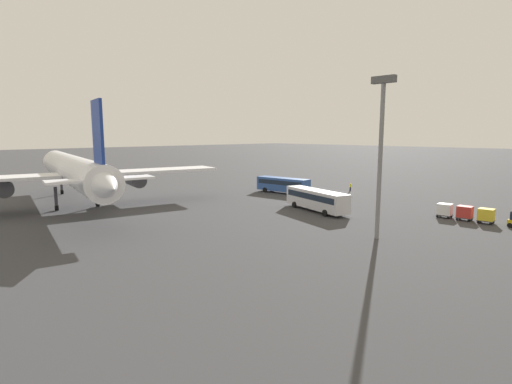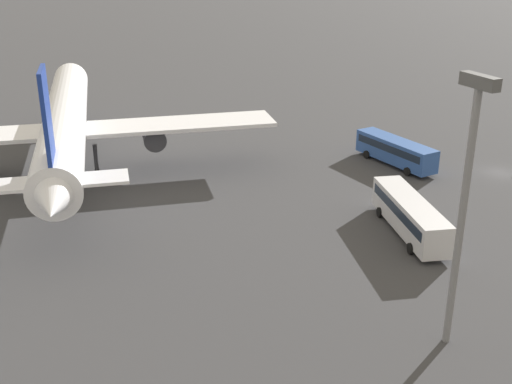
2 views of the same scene
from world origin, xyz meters
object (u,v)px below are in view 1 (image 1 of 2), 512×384
(shuttle_bus_near, at_px, (283,184))
(cargo_cart_red, at_px, (465,212))
(shuttle_bus_far, at_px, (316,198))
(cargo_cart_yellow, at_px, (486,215))
(airplane, at_px, (74,171))
(worker_person, at_px, (350,187))
(cargo_cart_white, at_px, (445,210))

(shuttle_bus_near, relative_size, cargo_cart_red, 5.71)
(shuttle_bus_far, relative_size, cargo_cart_yellow, 6.30)
(airplane, relative_size, shuttle_bus_near, 4.59)
(shuttle_bus_near, distance_m, cargo_cart_yellow, 38.21)
(cargo_cart_red, bearing_deg, cargo_cart_yellow, -179.61)
(worker_person, relative_size, cargo_cart_red, 0.83)
(worker_person, xyz_separation_m, cargo_cart_red, (-27.45, 13.74, 0.32))
(airplane, relative_size, cargo_cart_red, 26.21)
(worker_person, distance_m, cargo_cart_white, 28.31)
(cargo_cart_yellow, xyz_separation_m, cargo_cart_white, (5.46, 0.06, 0.00))
(shuttle_bus_near, bearing_deg, shuttle_bus_far, 141.53)
(worker_person, bearing_deg, shuttle_bus_far, 110.16)
(shuttle_bus_far, bearing_deg, worker_person, -54.36)
(shuttle_bus_near, relative_size, cargo_cart_white, 5.71)
(cargo_cart_white, bearing_deg, shuttle_bus_far, 30.01)
(cargo_cart_yellow, bearing_deg, worker_person, -24.45)
(airplane, height_order, worker_person, airplane)
(airplane, relative_size, cargo_cart_yellow, 26.21)
(airplane, xyz_separation_m, worker_person, (-21.64, -49.26, -5.22))
(shuttle_bus_near, height_order, worker_person, shuttle_bus_near)
(cargo_cart_yellow, xyz_separation_m, cargo_cart_red, (2.73, 0.02, 0.00))
(shuttle_bus_far, bearing_deg, shuttle_bus_near, -16.91)
(airplane, xyz_separation_m, cargo_cart_red, (-49.09, -35.52, -4.90))
(shuttle_bus_far, height_order, cargo_cart_red, shuttle_bus_far)
(cargo_cart_red, relative_size, cargo_cart_white, 1.00)
(shuttle_bus_near, bearing_deg, cargo_cart_white, 172.00)
(cargo_cart_white, bearing_deg, airplane, 37.42)
(shuttle_bus_far, xyz_separation_m, cargo_cart_yellow, (-21.68, -9.43, -0.81))
(airplane, distance_m, cargo_cart_red, 60.79)
(cargo_cart_yellow, bearing_deg, cargo_cart_red, 0.39)
(shuttle_bus_far, distance_m, worker_person, 24.69)
(worker_person, distance_m, cargo_cart_red, 30.70)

